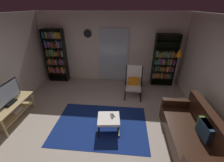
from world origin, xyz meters
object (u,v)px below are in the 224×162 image
ottoman (109,120)px  tv_remote (112,116)px  tv_stand (12,109)px  floor_lamp_by_shelf (178,59)px  television (7,95)px  lounge_armchair (134,81)px  bookshelf_near_tv (56,54)px  bookshelf_near_sofa (164,63)px  wall_clock (88,34)px  leather_sofa (192,133)px  cell_phone (113,115)px

ottoman → tv_remote: 0.11m
tv_stand → floor_lamp_by_shelf: size_ratio=0.76×
television → lounge_armchair: bearing=26.2°
television → bookshelf_near_tv: size_ratio=0.43×
bookshelf_near_tv → bookshelf_near_sofa: bookshelf_near_tv is taller
television → floor_lamp_by_shelf: floor_lamp_by_shelf is taller
bookshelf_near_tv → ottoman: bookshelf_near_tv is taller
lounge_armchair → wall_clock: 2.41m
wall_clock → leather_sofa: bearing=-45.8°
tv_stand → leather_sofa: bearing=-4.8°
tv_remote → bookshelf_near_tv: bearing=113.4°
bookshelf_near_sofa → cell_phone: size_ratio=13.67×
tv_stand → cell_phone: (2.64, -0.05, 0.04)m
tv_stand → television: 0.44m
bookshelf_near_sofa → ottoman: (-1.75, -2.63, -0.55)m
tv_stand → ottoman: tv_stand is taller
ottoman → bookshelf_near_tv: bearing=132.0°
ottoman → cell_phone: cell_phone is taller
ottoman → wall_clock: wall_clock is taller
ottoman → cell_phone: (0.08, 0.09, 0.07)m
wall_clock → cell_phone: bearing=-66.5°
ottoman → floor_lamp_by_shelf: 2.80m
ottoman → wall_clock: 3.34m
tv_remote → cell_phone: 0.05m
bookshelf_near_sofa → lounge_armchair: bookshelf_near_sofa is taller
cell_phone → floor_lamp_by_shelf: 2.66m
lounge_armchair → ottoman: 1.84m
bookshelf_near_sofa → tv_remote: bookshelf_near_sofa is taller
floor_lamp_by_shelf → tv_stand: bearing=-160.2°
bookshelf_near_sofa → tv_remote: (-1.68, -2.59, -0.47)m
bookshelf_near_sofa → wall_clock: 3.00m
tv_remote → floor_lamp_by_shelf: 2.70m
leather_sofa → ottoman: bearing=172.9°
television → tv_remote: (2.62, -0.09, -0.39)m
television → bookshelf_near_sofa: (4.31, 2.49, 0.08)m
tv_stand → lounge_armchair: lounge_armchair is taller
television → bookshelf_near_sofa: size_ratio=0.45×
lounge_armchair → bookshelf_near_sofa: bearing=39.6°
tv_stand → television: television is taller
leather_sofa → floor_lamp_by_shelf: 2.24m
bookshelf_near_sofa → tv_remote: bearing=-123.1°
television → cell_phone: 2.67m
television → ottoman: television is taller
tv_stand → television: size_ratio=1.46×
cell_phone → leather_sofa: bearing=-43.6°
bookshelf_near_tv → bookshelf_near_sofa: 4.11m
ottoman → floor_lamp_by_shelf: (1.93, 1.76, 1.01)m
bookshelf_near_tv → floor_lamp_by_shelf: 4.37m
bookshelf_near_tv → floor_lamp_by_shelf: bookshelf_near_tv is taller
bookshelf_near_tv → cell_phone: size_ratio=14.47×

